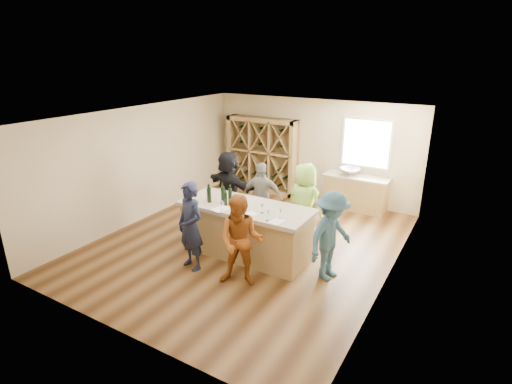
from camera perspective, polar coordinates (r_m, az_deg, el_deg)
The scene contains 34 objects.
floor at distance 8.91m, azimuth -1.22°, elevation -7.56°, with size 6.00×7.00×0.10m, color brown.
ceiling at distance 8.02m, azimuth -1.37°, elevation 11.23°, with size 6.00×7.00×0.10m, color white.
wall_back at distance 11.41m, azimuth 8.18°, elevation 6.09°, with size 6.00×0.10×2.80m, color beige.
wall_front at distance 5.87m, azimuth -20.02°, elevation -8.02°, with size 6.00×0.10×2.80m, color beige.
wall_left at distance 10.23m, azimuth -16.01°, elevation 3.98°, with size 0.10×7.00×2.80m, color beige.
wall_right at distance 7.31m, azimuth 19.50°, elevation -2.50°, with size 0.10×7.00×2.80m, color beige.
window_frame at distance 10.80m, azimuth 15.50°, elevation 6.73°, with size 1.30×0.06×1.30m, color white.
window_pane at distance 10.77m, azimuth 15.45°, elevation 6.69°, with size 1.18×0.01×1.18m, color white.
wine_rack at distance 11.88m, azimuth 0.88°, elevation 5.31°, with size 2.20×0.45×2.20m, color #9E7E4B.
back_counter_base at distance 10.93m, azimuth 14.00°, elevation -0.21°, with size 1.60×0.58×0.86m, color #9E7E4B.
back_counter_top at distance 10.78m, azimuth 14.20°, elevation 2.09°, with size 1.70×0.62×0.06m, color #AEA28F.
sink at distance 10.80m, azimuth 13.24°, elevation 2.88°, with size 0.54×0.54×0.19m, color silver.
faucet at distance 10.95m, azimuth 13.55°, elevation 3.39°, with size 0.02×0.02×0.30m, color silver.
tasting_counter_base at distance 8.23m, azimuth -1.44°, elevation -5.69°, with size 2.60×1.00×1.00m, color #9E7E4B.
tasting_counter_top at distance 8.01m, azimuth -1.47°, elevation -2.20°, with size 2.72×1.12×0.08m, color #AEA28F.
wine_bottle_a at distance 8.26m, azimuth -6.81°, elevation -0.38°, with size 0.07×0.07×0.27m, color black.
wine_bottle_b at distance 8.17m, azimuth -6.68°, elevation -0.42°, with size 0.08×0.08×0.31m, color black.
wine_bottle_c at distance 8.17m, azimuth -4.75°, elevation -0.32°, with size 0.08×0.08×0.32m, color black.
wine_bottle_d at distance 7.99m, azimuth -4.36°, elevation -1.00°, with size 0.07×0.07×0.27m, color black.
wine_bottle_e at distance 8.02m, azimuth -3.70°, elevation -0.65°, with size 0.08×0.08×0.33m, color black.
wine_glass_a at distance 7.74m, azimuth -4.89°, elevation -1.99°, with size 0.07×0.07×0.19m, color white.
wine_glass_b at distance 7.52m, azimuth -1.90°, elevation -2.60°, with size 0.07×0.07×0.19m, color white.
wine_glass_c at distance 7.26m, azimuth 1.63°, elevation -3.41°, with size 0.07×0.07×0.19m, color white.
wine_glass_d at distance 7.59m, azimuth 0.87°, elevation -2.42°, with size 0.07×0.07×0.17m, color white.
wine_glass_e at distance 7.36m, azimuth 3.41°, elevation -3.13°, with size 0.07×0.07×0.19m, color white.
tasting_menu_a at distance 7.85m, azimuth -5.07°, elevation -2.42°, with size 0.24×0.33×0.00m, color white.
tasting_menu_b at distance 7.56m, azimuth -0.93°, elevation -3.20°, with size 0.21×0.28×0.00m, color white.
tasting_menu_c at distance 7.27m, azimuth 2.99°, elevation -4.19°, with size 0.20×0.28×0.00m, color white.
person_near_left at distance 7.67m, azimuth -9.33°, elevation -4.86°, with size 0.63×0.46×1.74m, color #191E38.
person_near_right at distance 7.07m, azimuth -2.17°, elevation -7.01°, with size 0.82×0.45×1.69m, color #994C19.
person_server at distance 7.37m, azimuth 10.69°, elevation -6.22°, with size 1.09×0.51×1.69m, color #335972.
person_far_mid at distance 9.18m, azimuth 0.85°, elevation -0.77°, with size 0.96×0.49×1.65m, color slate.
person_far_right at distance 8.74m, azimuth 6.91°, elevation -1.55°, with size 0.87×0.56×1.77m, color #8CC64C.
person_far_left at distance 9.67m, azimuth -3.88°, elevation 0.69°, with size 1.66×0.60×1.79m, color black.
Camera 1 is at (4.20, -6.75, 3.99)m, focal length 28.00 mm.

